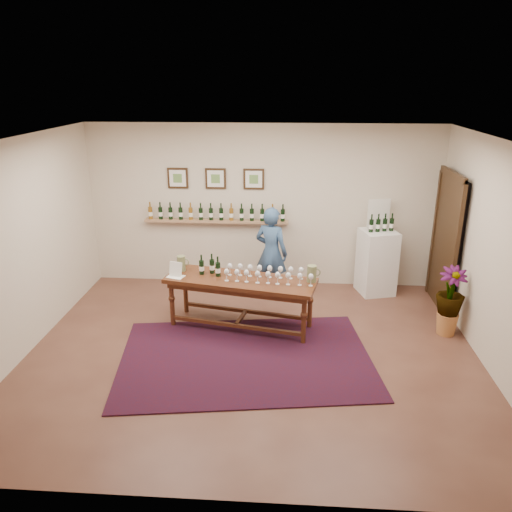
# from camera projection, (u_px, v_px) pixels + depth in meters

# --- Properties ---
(ground) EXTENTS (6.00, 6.00, 0.00)m
(ground) POSITION_uv_depth(u_px,v_px,m) (252.00, 353.00, 6.71)
(ground) COLOR #4F2C23
(ground) RESTS_ON ground
(room_shell) EXTENTS (6.00, 6.00, 6.00)m
(room_shell) POSITION_uv_depth(u_px,v_px,m) (393.00, 236.00, 7.94)
(room_shell) COLOR beige
(room_shell) RESTS_ON ground
(rug) EXTENTS (3.53, 2.61, 0.02)m
(rug) POSITION_uv_depth(u_px,v_px,m) (246.00, 358.00, 6.56)
(rug) COLOR #450C0F
(rug) RESTS_ON ground
(tasting_table) EXTENTS (2.26, 1.12, 0.77)m
(tasting_table) POSITION_uv_depth(u_px,v_px,m) (241.00, 286.00, 7.20)
(tasting_table) COLOR #3F1B0F
(tasting_table) RESTS_ON ground
(table_glasses) EXTENTS (1.39, 0.43, 0.19)m
(table_glasses) POSITION_uv_depth(u_px,v_px,m) (264.00, 274.00, 7.09)
(table_glasses) COLOR white
(table_glasses) RESTS_ON tasting_table
(table_bottles) EXTENTS (0.33, 0.24, 0.32)m
(table_bottles) POSITION_uv_depth(u_px,v_px,m) (211.00, 264.00, 7.28)
(table_bottles) COLOR black
(table_bottles) RESTS_ON tasting_table
(pitcher_left) EXTENTS (0.15, 0.15, 0.23)m
(pitcher_left) POSITION_uv_depth(u_px,v_px,m) (181.00, 263.00, 7.43)
(pitcher_left) COLOR olive
(pitcher_left) RESTS_ON tasting_table
(pitcher_right) EXTENTS (0.18, 0.18, 0.24)m
(pitcher_right) POSITION_uv_depth(u_px,v_px,m) (312.00, 274.00, 7.02)
(pitcher_right) COLOR olive
(pitcher_right) RESTS_ON tasting_table
(menu_card) EXTENTS (0.28, 0.24, 0.22)m
(menu_card) POSITION_uv_depth(u_px,v_px,m) (176.00, 269.00, 7.22)
(menu_card) COLOR white
(menu_card) RESTS_ON tasting_table
(display_pedestal) EXTENTS (0.67, 0.67, 1.10)m
(display_pedestal) POSITION_uv_depth(u_px,v_px,m) (377.00, 262.00, 8.44)
(display_pedestal) COLOR white
(display_pedestal) RESTS_ON ground
(pedestal_bottles) EXTENTS (0.33, 0.16, 0.32)m
(pedestal_bottles) POSITION_uv_depth(u_px,v_px,m) (382.00, 222.00, 8.19)
(pedestal_bottles) COLOR black
(pedestal_bottles) RESTS_ON display_pedestal
(info_sign) EXTENTS (0.38, 0.12, 0.54)m
(info_sign) POSITION_uv_depth(u_px,v_px,m) (379.00, 213.00, 8.29)
(info_sign) COLOR white
(info_sign) RESTS_ON display_pedestal
(potted_plant) EXTENTS (0.49, 0.49, 0.88)m
(potted_plant) POSITION_uv_depth(u_px,v_px,m) (450.00, 301.00, 7.04)
(potted_plant) COLOR #AF6F3A
(potted_plant) RESTS_ON ground
(person) EXTENTS (0.67, 0.57, 1.55)m
(person) POSITION_uv_depth(u_px,v_px,m) (271.00, 253.00, 8.20)
(person) COLOR #33527A
(person) RESTS_ON ground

